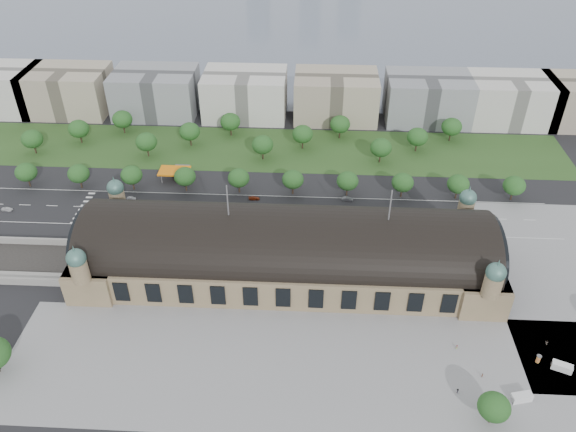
{
  "coord_description": "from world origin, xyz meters",
  "views": [
    {
      "loc": [
        8.65,
        -156.41,
        138.38
      ],
      "look_at": [
        -0.26,
        16.28,
        14.0
      ],
      "focal_mm": 35.0,
      "sensor_mm": 36.0,
      "label": 1
    }
  ],
  "objects_px": {
    "traffic_car_1": "(131,198)",
    "traffic_car_2": "(126,209)",
    "traffic_car_0": "(7,209)",
    "parked_car_0": "(148,231)",
    "traffic_car_3": "(254,198)",
    "traffic_car_5": "(347,199)",
    "parked_car_5": "(226,228)",
    "pedestrian_1": "(482,375)",
    "bus_east": "(339,227)",
    "pedestrian_0": "(457,347)",
    "bus_mid": "(311,225)",
    "parked_car_2": "(133,231)",
    "parked_car_4": "(203,229)",
    "pedestrian_2": "(547,343)",
    "parked_car_1": "(134,231)",
    "parked_car_3": "(152,226)",
    "advertising_column": "(538,359)",
    "parked_car_6": "(245,232)",
    "van_east": "(561,367)",
    "traffic_car_6": "(459,221)",
    "pedestrian_4": "(457,391)",
    "bus_west": "(296,224)",
    "van_south": "(520,398)",
    "petrol_station": "(179,171)"
  },
  "relations": [
    {
      "from": "traffic_car_5",
      "to": "traffic_car_0",
      "type": "bearing_deg",
      "value": 99.9
    },
    {
      "from": "bus_east",
      "to": "van_east",
      "type": "bearing_deg",
      "value": -138.27
    },
    {
      "from": "traffic_car_1",
      "to": "parked_car_5",
      "type": "bearing_deg",
      "value": -109.66
    },
    {
      "from": "parked_car_3",
      "to": "pedestrian_0",
      "type": "distance_m",
      "value": 127.18
    },
    {
      "from": "pedestrian_2",
      "to": "parked_car_2",
      "type": "bearing_deg",
      "value": 46.34
    },
    {
      "from": "bus_east",
      "to": "pedestrian_2",
      "type": "relative_size",
      "value": 5.38
    },
    {
      "from": "parked_car_0",
      "to": "pedestrian_4",
      "type": "distance_m",
      "value": 131.4
    },
    {
      "from": "van_east",
      "to": "parked_car_1",
      "type": "bearing_deg",
      "value": -179.63
    },
    {
      "from": "parked_car_1",
      "to": "parked_car_3",
      "type": "relative_size",
      "value": 1.46
    },
    {
      "from": "parked_car_4",
      "to": "pedestrian_1",
      "type": "distance_m",
      "value": 118.59
    },
    {
      "from": "traffic_car_0",
      "to": "traffic_car_3",
      "type": "relative_size",
      "value": 1.02
    },
    {
      "from": "parked_car_5",
      "to": "bus_east",
      "type": "bearing_deg",
      "value": 55.34
    },
    {
      "from": "traffic_car_0",
      "to": "parked_car_5",
      "type": "relative_size",
      "value": 0.83
    },
    {
      "from": "traffic_car_0",
      "to": "parked_car_0",
      "type": "relative_size",
      "value": 1.04
    },
    {
      "from": "parked_car_5",
      "to": "pedestrian_1",
      "type": "relative_size",
      "value": 3.66
    },
    {
      "from": "traffic_car_2",
      "to": "advertising_column",
      "type": "height_order",
      "value": "advertising_column"
    },
    {
      "from": "traffic_car_5",
      "to": "parked_car_0",
      "type": "bearing_deg",
      "value": 112.77
    },
    {
      "from": "advertising_column",
      "to": "pedestrian_0",
      "type": "xyz_separation_m",
      "value": [
        -24.04,
        4.06,
        -0.69
      ]
    },
    {
      "from": "parked_car_3",
      "to": "parked_car_6",
      "type": "xyz_separation_m",
      "value": [
        38.81,
        -2.42,
        -0.04
      ]
    },
    {
      "from": "pedestrian_2",
      "to": "traffic_car_1",
      "type": "bearing_deg",
      "value": 39.73
    },
    {
      "from": "traffic_car_1",
      "to": "traffic_car_2",
      "type": "bearing_deg",
      "value": -175.06
    },
    {
      "from": "advertising_column",
      "to": "pedestrian_0",
      "type": "relative_size",
      "value": 1.8
    },
    {
      "from": "pedestrian_1",
      "to": "traffic_car_3",
      "type": "bearing_deg",
      "value": 67.19
    },
    {
      "from": "bus_west",
      "to": "advertising_column",
      "type": "bearing_deg",
      "value": -135.27
    },
    {
      "from": "parked_car_5",
      "to": "pedestrian_4",
      "type": "xyz_separation_m",
      "value": [
        78.9,
        -75.67,
        0.03
      ]
    },
    {
      "from": "parked_car_0",
      "to": "van_south",
      "type": "xyz_separation_m",
      "value": [
        127.73,
        -73.38,
        0.49
      ]
    },
    {
      "from": "parked_car_1",
      "to": "bus_mid",
      "type": "xyz_separation_m",
      "value": [
        71.6,
        6.68,
        1.02
      ]
    },
    {
      "from": "bus_east",
      "to": "traffic_car_6",
      "type": "bearing_deg",
      "value": -83.96
    },
    {
      "from": "parked_car_1",
      "to": "bus_west",
      "type": "bearing_deg",
      "value": 67.3
    },
    {
      "from": "parked_car_2",
      "to": "parked_car_4",
      "type": "bearing_deg",
      "value": 71.19
    },
    {
      "from": "traffic_car_6",
      "to": "traffic_car_2",
      "type": "bearing_deg",
      "value": -86.4
    },
    {
      "from": "petrol_station",
      "to": "parked_car_1",
      "type": "height_order",
      "value": "petrol_station"
    },
    {
      "from": "parked_car_0",
      "to": "parked_car_6",
      "type": "xyz_separation_m",
      "value": [
        39.2,
        1.58,
        -0.12
      ]
    },
    {
      "from": "traffic_car_5",
      "to": "parked_car_6",
      "type": "distance_m",
      "value": 49.62
    },
    {
      "from": "bus_east",
      "to": "parked_car_2",
      "type": "bearing_deg",
      "value": 91.41
    },
    {
      "from": "pedestrian_1",
      "to": "parked_car_5",
      "type": "bearing_deg",
      "value": 78.3
    },
    {
      "from": "traffic_car_5",
      "to": "bus_mid",
      "type": "distance_m",
      "value": 26.23
    },
    {
      "from": "parked_car_0",
      "to": "pedestrian_1",
      "type": "distance_m",
      "value": 135.63
    },
    {
      "from": "parked_car_2",
      "to": "traffic_car_3",
      "type": "bearing_deg",
      "value": 94.82
    },
    {
      "from": "traffic_car_1",
      "to": "bus_mid",
      "type": "relative_size",
      "value": 0.29
    },
    {
      "from": "traffic_car_1",
      "to": "van_east",
      "type": "xyz_separation_m",
      "value": [
        156.87,
        -85.03,
        0.59
      ]
    },
    {
      "from": "traffic_car_2",
      "to": "bus_west",
      "type": "relative_size",
      "value": 0.39
    },
    {
      "from": "parked_car_3",
      "to": "advertising_column",
      "type": "bearing_deg",
      "value": 26.12
    },
    {
      "from": "traffic_car_3",
      "to": "parked_car_3",
      "type": "bearing_deg",
      "value": 114.84
    },
    {
      "from": "parked_car_6",
      "to": "traffic_car_3",
      "type": "bearing_deg",
      "value": 140.73
    },
    {
      "from": "traffic_car_6",
      "to": "pedestrian_1",
      "type": "distance_m",
      "value": 79.66
    },
    {
      "from": "pedestrian_0",
      "to": "traffic_car_5",
      "type": "bearing_deg",
      "value": 132.97
    },
    {
      "from": "bus_east",
      "to": "pedestrian_0",
      "type": "xyz_separation_m",
      "value": [
        35.97,
        -60.81,
        -0.67
      ]
    },
    {
      "from": "traffic_car_6",
      "to": "parked_car_4",
      "type": "xyz_separation_m",
      "value": [
        -105.33,
        -10.79,
        0.04
      ]
    },
    {
      "from": "pedestrian_4",
      "to": "pedestrian_0",
      "type": "bearing_deg",
      "value": -157.02
    }
  ]
}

